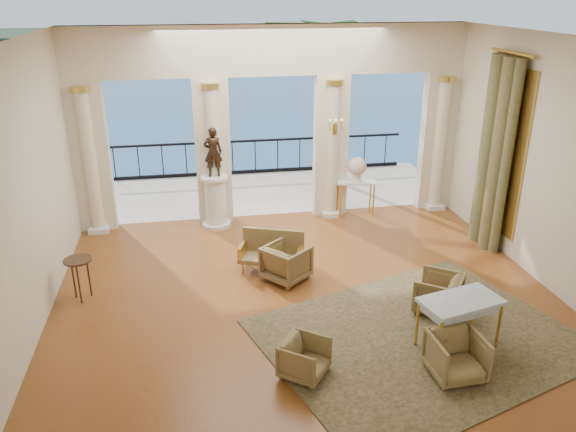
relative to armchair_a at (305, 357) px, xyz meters
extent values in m
plane|color=#502D0E|center=(0.50, 2.27, -0.32)|extent=(9.00, 9.00, 0.00)
plane|color=beige|center=(0.50, -1.73, 1.93)|extent=(9.00, 0.00, 9.00)
plane|color=beige|center=(-4.00, 2.27, 1.93)|extent=(0.00, 8.00, 8.00)
plane|color=beige|center=(5.00, 2.27, 1.93)|extent=(0.00, 8.00, 8.00)
plane|color=white|center=(0.50, 2.27, 4.18)|extent=(9.00, 9.00, 0.00)
cube|color=beige|center=(0.50, 6.12, 3.63)|extent=(9.00, 0.30, 1.10)
cube|color=beige|center=(-3.60, 6.12, 1.38)|extent=(0.80, 0.30, 3.40)
cylinder|color=beige|center=(-3.60, 5.94, 1.28)|extent=(0.28, 0.28, 3.20)
cylinder|color=gold|center=(-3.60, 5.94, 2.93)|extent=(0.40, 0.40, 0.12)
cube|color=silver|center=(-3.60, 5.94, -0.26)|extent=(0.45, 0.45, 0.12)
cube|color=beige|center=(-0.90, 6.12, 1.38)|extent=(0.80, 0.30, 3.40)
cylinder|color=beige|center=(-0.90, 5.94, 1.28)|extent=(0.28, 0.28, 3.20)
cylinder|color=gold|center=(-0.90, 5.94, 2.93)|extent=(0.40, 0.40, 0.12)
cube|color=silver|center=(-0.90, 5.94, -0.26)|extent=(0.45, 0.45, 0.12)
cube|color=beige|center=(1.90, 6.12, 1.38)|extent=(0.80, 0.30, 3.40)
cylinder|color=beige|center=(1.90, 5.94, 1.28)|extent=(0.28, 0.28, 3.20)
cylinder|color=gold|center=(1.90, 5.94, 2.93)|extent=(0.40, 0.40, 0.12)
cube|color=silver|center=(1.90, 5.94, -0.26)|extent=(0.45, 0.45, 0.12)
cube|color=beige|center=(4.60, 6.12, 1.38)|extent=(0.80, 0.30, 3.40)
cylinder|color=beige|center=(4.60, 5.94, 1.28)|extent=(0.28, 0.28, 3.20)
cylinder|color=gold|center=(4.60, 5.94, 2.93)|extent=(0.40, 0.40, 0.12)
cube|color=silver|center=(4.60, 5.94, -0.26)|extent=(0.45, 0.45, 0.12)
cube|color=#BAAE9E|center=(0.50, 8.07, -0.37)|extent=(10.00, 3.60, 0.10)
cube|color=black|center=(0.50, 9.67, 0.68)|extent=(9.00, 0.06, 0.06)
cube|color=black|center=(0.50, 9.67, -0.27)|extent=(9.00, 0.06, 0.10)
cylinder|color=black|center=(0.50, 9.67, 0.18)|extent=(0.03, 0.03, 1.00)
cylinder|color=black|center=(-3.60, 9.67, 0.18)|extent=(0.03, 0.03, 1.00)
cylinder|color=black|center=(4.60, 9.67, 0.18)|extent=(0.03, 0.03, 1.00)
cylinder|color=#4C3823|center=(2.50, 8.87, 1.78)|extent=(0.20, 0.20, 4.20)
plane|color=#1E6191|center=(0.50, 62.27, -6.32)|extent=(160.00, 160.00, 0.00)
cylinder|color=brown|center=(4.80, 3.32, 1.68)|extent=(0.26, 0.26, 4.00)
cylinder|color=brown|center=(4.76, 3.77, 1.68)|extent=(0.32, 0.32, 4.00)
cylinder|color=brown|center=(4.80, 4.22, 1.68)|extent=(0.26, 0.26, 4.00)
cylinder|color=gold|center=(4.85, 3.77, 3.73)|extent=(0.08, 1.40, 0.08)
cube|color=gold|center=(4.97, 3.77, 1.78)|extent=(0.04, 1.60, 3.40)
cube|color=gold|center=(1.90, 5.80, 1.88)|extent=(0.10, 0.04, 0.25)
cylinder|color=gold|center=(1.76, 5.72, 1.98)|extent=(0.02, 0.02, 0.22)
cylinder|color=gold|center=(1.90, 5.72, 1.98)|extent=(0.02, 0.02, 0.22)
cylinder|color=gold|center=(2.04, 5.72, 1.98)|extent=(0.02, 0.02, 0.22)
cube|color=#262C17|center=(2.00, 0.56, -0.31)|extent=(5.66, 4.99, 0.02)
imported|color=#4B4022|center=(0.00, 0.00, 0.00)|extent=(0.83, 0.83, 0.63)
imported|color=#4B4022|center=(2.13, -0.40, 0.06)|extent=(0.75, 0.71, 0.74)
imported|color=#4B4022|center=(2.62, 1.30, 0.06)|extent=(0.99, 1.00, 0.75)
imported|color=#4B4022|center=(0.25, 2.90, 0.07)|extent=(1.02, 1.03, 0.77)
cube|color=#4B4022|center=(0.00, 3.25, -0.04)|extent=(1.33, 0.91, 0.09)
cube|color=#4B4022|center=(0.09, 3.47, 0.25)|extent=(1.17, 0.51, 0.50)
cube|color=gold|center=(-0.53, 3.46, 0.12)|extent=(0.25, 0.49, 0.24)
cube|color=gold|center=(0.54, 3.04, 0.12)|extent=(0.25, 0.49, 0.24)
cylinder|color=gold|center=(-0.56, 3.25, -0.20)|extent=(0.05, 0.05, 0.23)
cylinder|color=gold|center=(0.42, 2.87, -0.20)|extent=(0.05, 0.05, 0.23)
cylinder|color=gold|center=(-0.42, 3.63, -0.20)|extent=(0.05, 0.05, 0.23)
cylinder|color=gold|center=(0.57, 3.25, -0.20)|extent=(0.05, 0.05, 0.23)
cube|color=#97ADBE|center=(2.47, 0.27, 0.50)|extent=(1.35, 0.93, 0.06)
cylinder|color=gold|center=(2.00, -0.13, 0.08)|extent=(0.05, 0.05, 0.79)
cylinder|color=gold|center=(3.08, 0.13, 0.08)|extent=(0.05, 0.05, 0.79)
cylinder|color=gold|center=(1.87, 0.41, 0.08)|extent=(0.05, 0.05, 0.79)
cylinder|color=gold|center=(2.95, 0.67, 0.08)|extent=(0.05, 0.05, 0.79)
cylinder|color=silver|center=(-0.92, 5.77, -0.27)|extent=(0.67, 0.67, 0.09)
cylinder|color=silver|center=(-0.92, 5.77, 0.30)|extent=(0.49, 0.49, 1.07)
cylinder|color=silver|center=(-0.92, 5.77, 0.88)|extent=(0.63, 0.63, 0.07)
imported|color=black|center=(-0.92, 5.77, 1.48)|extent=(0.41, 0.27, 1.13)
cube|color=silver|center=(2.49, 5.82, 0.55)|extent=(0.99, 0.55, 0.05)
cylinder|color=gold|center=(2.05, 5.78, 0.10)|extent=(0.05, 0.05, 0.84)
cylinder|color=gold|center=(2.87, 5.60, 0.10)|extent=(0.05, 0.05, 0.84)
cylinder|color=gold|center=(2.11, 6.03, 0.10)|extent=(0.05, 0.05, 0.84)
cylinder|color=gold|center=(2.92, 5.86, 0.10)|extent=(0.05, 0.05, 0.84)
cylinder|color=white|center=(2.49, 5.82, 0.71)|extent=(0.22, 0.22, 0.28)
sphere|color=#DFA2A0|center=(2.49, 5.82, 0.94)|extent=(0.45, 0.45, 0.45)
cylinder|color=black|center=(-3.50, 2.82, 0.46)|extent=(0.49, 0.49, 0.03)
cylinder|color=black|center=(-3.37, 2.90, 0.06)|extent=(0.03, 0.03, 0.76)
cylinder|color=black|center=(-3.63, 2.91, 0.06)|extent=(0.03, 0.03, 0.76)
cylinder|color=black|center=(-3.51, 2.67, 0.06)|extent=(0.03, 0.03, 0.76)
camera|label=1|loc=(-1.42, -6.53, 4.91)|focal=35.00mm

